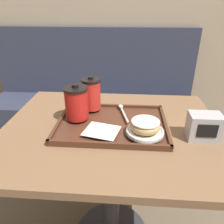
% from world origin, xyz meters
% --- Properties ---
extents(booth_bench, '(1.65, 0.44, 1.00)m').
position_xyz_m(booth_bench, '(-0.23, 0.87, 0.32)').
color(booth_bench, '#33384C').
rests_on(booth_bench, ground_plane).
extents(cafe_table, '(0.90, 0.72, 0.71)m').
position_xyz_m(cafe_table, '(0.00, 0.00, 0.55)').
color(cafe_table, '#846042').
rests_on(cafe_table, ground_plane).
extents(serving_tray, '(0.45, 0.33, 0.02)m').
position_xyz_m(serving_tray, '(0.00, 0.01, 0.72)').
color(serving_tray, '#512D1E').
rests_on(serving_tray, cafe_table).
extents(napkin_paper, '(0.15, 0.14, 0.00)m').
position_xyz_m(napkin_paper, '(-0.03, -0.08, 0.74)').
color(napkin_paper, white).
rests_on(napkin_paper, serving_tray).
extents(coffee_cup_front, '(0.10, 0.10, 0.15)m').
position_xyz_m(coffee_cup_front, '(-0.15, 0.03, 0.80)').
color(coffee_cup_front, red).
rests_on(coffee_cup_front, serving_tray).
extents(coffee_cup_rear, '(0.09, 0.09, 0.15)m').
position_xyz_m(coffee_cup_rear, '(-0.10, 0.12, 0.80)').
color(coffee_cup_rear, red).
rests_on(coffee_cup_rear, serving_tray).
extents(plate_with_chocolate_donut, '(0.14, 0.14, 0.01)m').
position_xyz_m(plate_with_chocolate_donut, '(0.13, -0.08, 0.74)').
color(plate_with_chocolate_donut, white).
rests_on(plate_with_chocolate_donut, serving_tray).
extents(donut_chocolate_glazed, '(0.11, 0.11, 0.04)m').
position_xyz_m(donut_chocolate_glazed, '(0.13, -0.08, 0.77)').
color(donut_chocolate_glazed, '#DBB270').
rests_on(donut_chocolate_glazed, plate_with_chocolate_donut).
extents(spoon, '(0.05, 0.16, 0.01)m').
position_xyz_m(spoon, '(0.04, 0.11, 0.74)').
color(spoon, silver).
rests_on(spoon, serving_tray).
extents(napkin_dispenser, '(0.12, 0.08, 0.10)m').
position_xyz_m(napkin_dispenser, '(0.35, -0.06, 0.76)').
color(napkin_dispenser, '#B7B7BC').
rests_on(napkin_dispenser, cafe_table).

